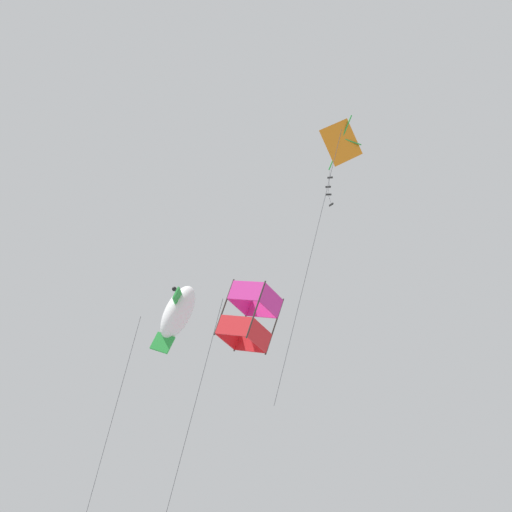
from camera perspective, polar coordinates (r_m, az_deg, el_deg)
kite_fish_low_drifter at (r=28.24m, az=-5.13°, el=-3.71°), size 3.21×2.55×8.04m
kite_diamond_upper_right at (r=27.99m, az=5.54°, el=7.26°), size 3.01×1.96×9.99m
kite_box_near_left at (r=25.93m, az=-0.45°, el=-4.02°), size 3.72×3.25×9.61m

